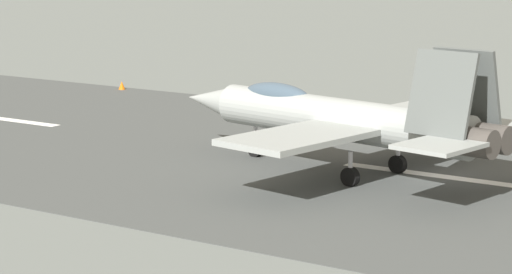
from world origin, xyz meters
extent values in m
plane|color=slate|center=(0.00, 0.00, 0.00)|extent=(400.00, 400.00, 0.00)
cube|color=#434644|center=(0.00, 0.00, 0.01)|extent=(240.00, 26.00, 0.02)
cube|color=white|center=(-0.72, 0.00, 0.02)|extent=(8.00, 0.70, 0.00)
cube|color=white|center=(24.37, 0.00, 0.02)|extent=(8.00, 0.70, 0.00)
cylinder|color=#949A96|center=(2.74, 1.64, 2.26)|extent=(12.55, 3.83, 1.73)
cone|color=#949A96|center=(10.28, 0.33, 2.26)|extent=(3.08, 1.94, 1.47)
ellipsoid|color=#3F5160|center=(6.20, 1.04, 2.91)|extent=(3.74, 1.70, 1.10)
cylinder|color=#47423D|center=(-3.44, 3.27, 2.26)|extent=(2.36, 1.46, 1.10)
cylinder|color=#47423D|center=(-3.63, 2.19, 2.26)|extent=(2.36, 1.46, 1.10)
cube|color=#949A96|center=(2.41, 5.57, 2.16)|extent=(4.36, 6.39, 0.24)
cube|color=#949A96|center=(1.11, -1.94, 2.16)|extent=(4.36, 6.39, 0.24)
cube|color=#949A96|center=(-3.13, 5.10, 2.36)|extent=(2.84, 3.17, 0.16)
cube|color=#949A96|center=(-3.95, 0.37, 2.36)|extent=(2.84, 3.17, 0.16)
cube|color=#535856|center=(-2.44, 3.45, 3.96)|extent=(2.72, 1.38, 3.14)
cube|color=#535856|center=(-2.75, 1.68, 3.96)|extent=(2.72, 1.38, 3.14)
cylinder|color=silver|center=(7.45, 0.82, 0.70)|extent=(0.18, 0.18, 1.40)
cylinder|color=black|center=(7.45, 0.82, 0.38)|extent=(0.80, 0.43, 0.76)
cylinder|color=silver|center=(1.24, 3.53, 0.70)|extent=(0.18, 0.18, 1.40)
cylinder|color=black|center=(1.24, 3.53, 0.38)|extent=(0.80, 0.43, 0.76)
cylinder|color=silver|center=(0.70, 0.37, 0.70)|extent=(0.18, 0.18, 1.40)
cylinder|color=black|center=(0.70, 0.37, 0.38)|extent=(0.80, 0.43, 0.76)
cone|color=orange|center=(5.96, -12.16, 0.28)|extent=(0.44, 0.44, 0.55)
cone|color=orange|center=(26.24, -12.16, 0.28)|extent=(0.44, 0.44, 0.55)
camera|label=1|loc=(-17.57, 39.12, 9.57)|focal=73.49mm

